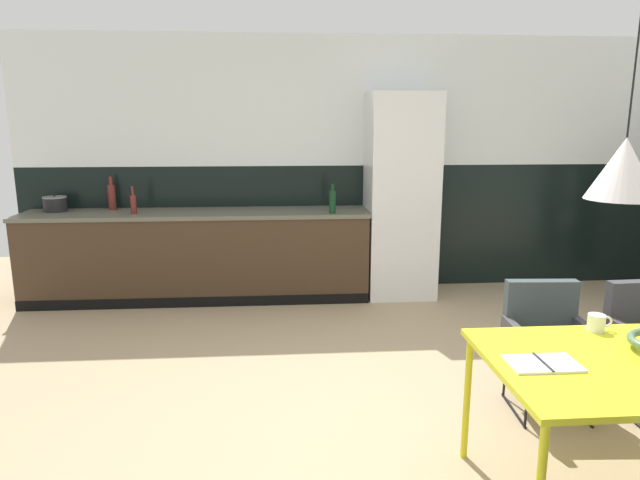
% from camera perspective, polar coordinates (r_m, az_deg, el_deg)
% --- Properties ---
extents(ground_plane, '(9.23, 9.23, 0.00)m').
position_cam_1_polar(ground_plane, '(3.53, 11.23, -18.54)').
color(ground_plane, tan).
extents(back_wall_splashback_dark, '(7.10, 0.12, 1.33)m').
position_cam_1_polar(back_wall_splashback_dark, '(6.09, 4.04, 1.45)').
color(back_wall_splashback_dark, black).
rests_on(back_wall_splashback_dark, ground).
extents(back_wall_panel_upper, '(7.10, 0.12, 1.33)m').
position_cam_1_polar(back_wall_panel_upper, '(5.99, 4.23, 14.01)').
color(back_wall_panel_upper, white).
rests_on(back_wall_panel_upper, back_wall_splashback_dark).
extents(kitchen_counter, '(3.44, 0.63, 0.90)m').
position_cam_1_polar(kitchen_counter, '(5.78, -12.37, -1.54)').
color(kitchen_counter, '#3E2C1C').
rests_on(kitchen_counter, ground).
extents(refrigerator_column, '(0.69, 0.60, 2.06)m').
position_cam_1_polar(refrigerator_column, '(5.75, 8.27, 4.45)').
color(refrigerator_column, silver).
rests_on(refrigerator_column, ground).
extents(armchair_facing_counter, '(0.51, 0.50, 0.80)m').
position_cam_1_polar(armchair_facing_counter, '(3.79, 22.21, -8.74)').
color(armchair_facing_counter, '#3C3B40').
rests_on(armchair_facing_counter, ground).
extents(open_book, '(0.31, 0.20, 0.02)m').
position_cam_1_polar(open_book, '(2.72, 21.89, -11.67)').
color(open_book, white).
rests_on(open_book, dining_table).
extents(mug_white_ceramic, '(0.13, 0.09, 0.09)m').
position_cam_1_polar(mug_white_ceramic, '(3.22, 26.53, -7.61)').
color(mug_white_ceramic, white).
rests_on(mug_white_ceramic, dining_table).
extents(cooking_pot, '(0.23, 0.23, 0.17)m').
position_cam_1_polar(cooking_pot, '(6.15, -25.53, 3.36)').
color(cooking_pot, black).
rests_on(cooking_pot, kitchen_counter).
extents(bottle_wine_green, '(0.07, 0.07, 0.29)m').
position_cam_1_polar(bottle_wine_green, '(5.43, 1.29, 4.02)').
color(bottle_wine_green, '#0F3319').
rests_on(bottle_wine_green, kitchen_counter).
extents(bottle_oil_tall, '(0.06, 0.06, 0.27)m').
position_cam_1_polar(bottle_oil_tall, '(5.71, -18.60, 3.58)').
color(bottle_oil_tall, maroon).
rests_on(bottle_oil_tall, kitchen_counter).
extents(bottle_spice_small, '(0.08, 0.08, 0.34)m').
position_cam_1_polar(bottle_spice_small, '(6.05, -20.58, 4.24)').
color(bottle_spice_small, maroon).
rests_on(bottle_spice_small, kitchen_counter).
extents(pendant_lamp_over_table_near, '(0.29, 0.29, 1.14)m').
position_cam_1_polar(pendant_lamp_over_table_near, '(2.65, 28.70, 6.46)').
color(pendant_lamp_over_table_near, black).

